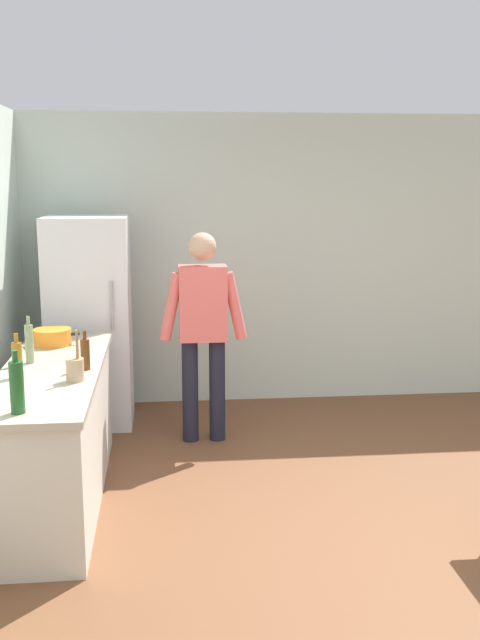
# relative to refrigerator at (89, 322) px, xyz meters

# --- Properties ---
(ground_plane) EXTENTS (14.00, 14.00, 0.00)m
(ground_plane) POSITION_rel_refrigerator_xyz_m (1.90, -2.40, -0.90)
(ground_plane) COLOR brown
(wall_back) EXTENTS (6.40, 0.12, 2.70)m
(wall_back) POSITION_rel_refrigerator_xyz_m (1.90, 0.60, 0.45)
(wall_back) COLOR silver
(wall_back) RESTS_ON ground_plane
(kitchen_counter) EXTENTS (0.64, 2.20, 0.90)m
(kitchen_counter) POSITION_rel_refrigerator_xyz_m (-0.10, -1.60, -0.45)
(kitchen_counter) COLOR beige
(kitchen_counter) RESTS_ON ground_plane
(refrigerator) EXTENTS (0.70, 0.67, 1.80)m
(refrigerator) POSITION_rel_refrigerator_xyz_m (0.00, 0.00, 0.00)
(refrigerator) COLOR white
(refrigerator) RESTS_ON ground_plane
(person) EXTENTS (0.70, 0.22, 1.70)m
(person) POSITION_rel_refrigerator_xyz_m (0.95, -0.55, 0.08)
(person) COLOR #1E1E2D
(person) RESTS_ON ground_plane
(cooking_pot) EXTENTS (0.40, 0.28, 0.12)m
(cooking_pot) POSITION_rel_refrigerator_xyz_m (-0.19, -0.87, 0.06)
(cooking_pot) COLOR orange
(cooking_pot) RESTS_ON kitchen_counter
(utensil_jar) EXTENTS (0.11, 0.11, 0.32)m
(utensil_jar) POSITION_rel_refrigerator_xyz_m (0.10, -1.90, 0.08)
(utensil_jar) COLOR tan
(utensil_jar) RESTS_ON kitchen_counter
(bottle_wine_green) EXTENTS (0.08, 0.08, 0.34)m
(bottle_wine_green) POSITION_rel_refrigerator_xyz_m (-0.14, -2.51, 0.15)
(bottle_wine_green) COLOR #1E5123
(bottle_wine_green) RESTS_ON kitchen_counter
(bottle_oil_amber) EXTENTS (0.06, 0.06, 0.28)m
(bottle_oil_amber) POSITION_rel_refrigerator_xyz_m (-0.27, -1.78, 0.12)
(bottle_oil_amber) COLOR #996619
(bottle_oil_amber) RESTS_ON kitchen_counter
(bottle_vinegar_tall) EXTENTS (0.06, 0.06, 0.32)m
(bottle_vinegar_tall) POSITION_rel_refrigerator_xyz_m (-0.26, -1.42, 0.14)
(bottle_vinegar_tall) COLOR gray
(bottle_vinegar_tall) RESTS_ON kitchen_counter
(bottle_beer_brown) EXTENTS (0.06, 0.06, 0.26)m
(bottle_beer_brown) POSITION_rel_refrigerator_xyz_m (0.13, -1.63, 0.11)
(bottle_beer_brown) COLOR #5B3314
(bottle_beer_brown) RESTS_ON kitchen_counter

